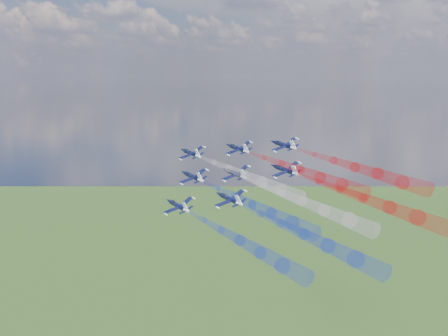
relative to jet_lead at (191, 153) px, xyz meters
The scene contains 16 objects.
jet_lead is the anchor object (origin of this frame).
trail_lead 31.30m from the jet_lead, 25.33° to the right, with size 4.50×50.66×4.50m, color white, non-canonical shape.
jet_inner_left 17.47m from the jet_lead, 56.07° to the right, with size 10.80×13.50×3.60m, color black, non-canonical shape.
trail_inner_left 47.00m from the jet_lead, 35.91° to the right, with size 4.50×50.66×4.50m, color blue, non-canonical shape.
jet_inner_right 17.51m from the jet_lead, 11.57° to the left, with size 10.80×13.50×3.60m, color black, non-canonical shape.
trail_inner_right 46.19m from the jet_lead, 12.29° to the right, with size 4.50×50.66×4.50m, color red, non-canonical shape.
jet_outer_left 32.71m from the jet_lead, 65.48° to the right, with size 10.80×13.50×3.60m, color black, non-canonical shape.
trail_outer_left 59.82m from the jet_lead, 45.17° to the right, with size 4.50×50.66×4.50m, color blue, non-canonical shape.
jet_center_third 25.62m from the jet_lead, 24.28° to the right, with size 10.80×13.50×3.60m, color black, non-canonical shape.
trail_center_third 56.90m from the jet_lead, 24.86° to the right, with size 4.50×50.66×4.50m, color white, non-canonical shape.
jet_outer_right 33.54m from the jet_lead, 12.92° to the left, with size 10.80×13.50×3.60m, color black, non-canonical shape.
trail_outer_right 60.85m from the jet_lead, ahead, with size 4.50×50.66×4.50m, color red, non-canonical shape.
jet_rear_left 40.05m from the jet_lead, 41.24° to the right, with size 10.80×13.50×3.60m, color black, non-canonical shape.
trail_rear_left 70.59m from the jet_lead, 34.20° to the right, with size 4.50×50.66×4.50m, color blue, non-canonical shape.
jet_rear_right 40.04m from the jet_lead, 10.88° to the right, with size 10.80×13.50×3.60m, color black, non-canonical shape.
trail_rear_right 70.74m from the jet_lead, 17.20° to the right, with size 4.50×50.66×4.50m, color red, non-canonical shape.
Camera 1 is at (101.71, -176.01, 194.66)m, focal length 44.80 mm.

